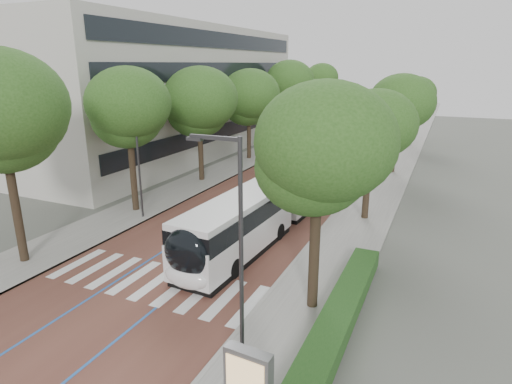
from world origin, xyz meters
TOP-DOWN VIEW (x-y plane):
  - ground at (0.00, 0.00)m, footprint 160.00×160.00m
  - road at (0.00, 40.00)m, footprint 11.00×140.00m
  - sidewalk_left at (-7.50, 40.00)m, footprint 4.00×140.00m
  - sidewalk_right at (7.50, 40.00)m, footprint 4.00×140.00m
  - kerb_left at (-5.60, 40.00)m, footprint 0.20×140.00m
  - kerb_right at (5.60, 40.00)m, footprint 0.20×140.00m
  - zebra_crossing at (0.20, 1.00)m, footprint 10.55×3.60m
  - lane_line_left at (-1.60, 40.00)m, footprint 0.12×126.00m
  - lane_line_right at (1.60, 40.00)m, footprint 0.12×126.00m
  - office_building at (-19.47, 28.00)m, footprint 18.11×40.00m
  - hedge at (9.10, 0.00)m, footprint 1.20×14.00m
  - streetlight_near at (6.62, -3.00)m, footprint 1.82×0.20m
  - streetlight_far at (6.62, 22.00)m, footprint 1.82×0.20m
  - lamp_post_left at (-6.10, 8.00)m, footprint 0.14×0.14m
  - trees_left at (-7.50, 23.32)m, footprint 6.34×60.77m
  - trees_right at (7.70, 21.23)m, footprint 6.03×47.14m
  - lead_bus at (2.59, 9.18)m, footprint 3.42×18.50m
  - bus_queued_0 at (2.06, 25.48)m, footprint 3.06×12.50m
  - bus_queued_1 at (2.23, 38.84)m, footprint 2.77×12.44m
  - bus_queued_2 at (2.23, 51.40)m, footprint 2.80×12.45m
  - bus_queued_3 at (2.58, 64.96)m, footprint 2.96×12.48m

SIDE VIEW (x-z plane):
  - ground at x=0.00m, z-range 0.00..0.00m
  - road at x=0.00m, z-range 0.00..0.02m
  - lane_line_left at x=-1.60m, z-range 0.02..0.03m
  - lane_line_right at x=1.60m, z-range 0.02..0.03m
  - zebra_crossing at x=0.20m, z-range 0.02..0.03m
  - sidewalk_left at x=-7.50m, z-range 0.00..0.12m
  - sidewalk_right at x=7.50m, z-range 0.00..0.12m
  - kerb_left at x=-5.60m, z-range -0.01..0.13m
  - kerb_right at x=5.60m, z-range -0.01..0.13m
  - hedge at x=9.10m, z-range 0.12..0.92m
  - bus_queued_0 at x=2.06m, z-range 0.02..3.22m
  - bus_queued_1 at x=2.23m, z-range 0.02..3.22m
  - bus_queued_2 at x=2.23m, z-range 0.02..3.22m
  - bus_queued_3 at x=2.58m, z-range 0.02..3.22m
  - lead_bus at x=2.59m, z-range 0.03..3.23m
  - lamp_post_left at x=-6.10m, z-range 0.12..8.12m
  - streetlight_near at x=6.62m, z-range 0.82..8.82m
  - streetlight_far at x=6.62m, z-range 0.82..8.82m
  - trees_right at x=7.70m, z-range 1.67..10.65m
  - office_building at x=-19.47m, z-range 0.00..14.00m
  - trees_left at x=-7.50m, z-range 1.86..12.18m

